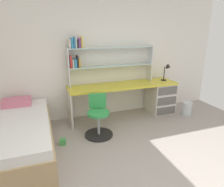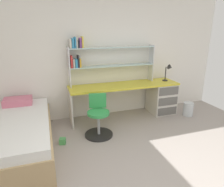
{
  "view_description": "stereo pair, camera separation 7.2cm",
  "coord_description": "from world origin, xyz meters",
  "px_view_note": "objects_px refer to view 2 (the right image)",
  "views": [
    {
      "loc": [
        -1.25,
        -1.5,
        1.9
      ],
      "look_at": [
        -0.12,
        1.69,
        0.81
      ],
      "focal_mm": 32.51,
      "sensor_mm": 36.0,
      "label": 1
    },
    {
      "loc": [
        -1.18,
        -1.52,
        1.9
      ],
      "look_at": [
        -0.12,
        1.69,
        0.81
      ],
      "focal_mm": 32.51,
      "sensor_mm": 36.0,
      "label": 2
    }
  ],
  "objects_px": {
    "desk": "(151,96)",
    "desk_lamp": "(169,70)",
    "bed_platform": "(16,136)",
    "toy_block_green_2": "(63,141)",
    "bookshelf_hutch": "(100,57)",
    "waste_bin": "(188,109)",
    "swivel_chair": "(98,120)"
  },
  "relations": [
    {
      "from": "desk",
      "to": "desk_lamp",
      "type": "xyz_separation_m",
      "value": [
        0.41,
        -0.01,
        0.57
      ]
    },
    {
      "from": "desk_lamp",
      "to": "bed_platform",
      "type": "xyz_separation_m",
      "value": [
        -3.2,
        -0.69,
        -0.73
      ]
    },
    {
      "from": "bed_platform",
      "to": "toy_block_green_2",
      "type": "distance_m",
      "value": 0.74
    },
    {
      "from": "bookshelf_hutch",
      "to": "waste_bin",
      "type": "relative_size",
      "value": 6.07
    },
    {
      "from": "desk_lamp",
      "to": "toy_block_green_2",
      "type": "distance_m",
      "value": 2.76
    },
    {
      "from": "bed_platform",
      "to": "waste_bin",
      "type": "relative_size",
      "value": 6.63
    },
    {
      "from": "desk_lamp",
      "to": "bed_platform",
      "type": "bearing_deg",
      "value": -167.85
    },
    {
      "from": "desk_lamp",
      "to": "toy_block_green_2",
      "type": "relative_size",
      "value": 3.78
    },
    {
      "from": "desk",
      "to": "bed_platform",
      "type": "xyz_separation_m",
      "value": [
        -2.79,
        -0.7,
        -0.16
      ]
    },
    {
      "from": "bookshelf_hutch",
      "to": "desk_lamp",
      "type": "distance_m",
      "value": 1.6
    },
    {
      "from": "waste_bin",
      "to": "toy_block_green_2",
      "type": "height_order",
      "value": "waste_bin"
    },
    {
      "from": "desk",
      "to": "desk_lamp",
      "type": "height_order",
      "value": "desk_lamp"
    },
    {
      "from": "swivel_chair",
      "to": "waste_bin",
      "type": "bearing_deg",
      "value": 5.53
    },
    {
      "from": "bookshelf_hutch",
      "to": "toy_block_green_2",
      "type": "height_order",
      "value": "bookshelf_hutch"
    },
    {
      "from": "desk_lamp",
      "to": "swivel_chair",
      "type": "height_order",
      "value": "desk_lamp"
    },
    {
      "from": "waste_bin",
      "to": "toy_block_green_2",
      "type": "distance_m",
      "value": 2.85
    },
    {
      "from": "swivel_chair",
      "to": "toy_block_green_2",
      "type": "bearing_deg",
      "value": -169.8
    },
    {
      "from": "bookshelf_hutch",
      "to": "toy_block_green_2",
      "type": "xyz_separation_m",
      "value": [
        -0.94,
        -0.9,
        -1.29
      ]
    },
    {
      "from": "bookshelf_hutch",
      "to": "swivel_chair",
      "type": "bearing_deg",
      "value": -108.51
    },
    {
      "from": "bookshelf_hutch",
      "to": "swivel_chair",
      "type": "relative_size",
      "value": 2.44
    },
    {
      "from": "swivel_chair",
      "to": "bookshelf_hutch",
      "type": "bearing_deg",
      "value": 71.49
    },
    {
      "from": "swivel_chair",
      "to": "desk",
      "type": "bearing_deg",
      "value": 23.16
    },
    {
      "from": "desk_lamp",
      "to": "desk",
      "type": "bearing_deg",
      "value": 178.18
    },
    {
      "from": "bookshelf_hutch",
      "to": "swivel_chair",
      "type": "height_order",
      "value": "bookshelf_hutch"
    },
    {
      "from": "swivel_chair",
      "to": "toy_block_green_2",
      "type": "height_order",
      "value": "swivel_chair"
    },
    {
      "from": "desk",
      "to": "bookshelf_hutch",
      "type": "xyz_separation_m",
      "value": [
        -1.14,
        0.18,
        0.91
      ]
    },
    {
      "from": "bookshelf_hutch",
      "to": "swivel_chair",
      "type": "xyz_separation_m",
      "value": [
        -0.26,
        -0.78,
        -1.04
      ]
    },
    {
      "from": "desk",
      "to": "swivel_chair",
      "type": "xyz_separation_m",
      "value": [
        -1.41,
        -0.6,
        -0.13
      ]
    },
    {
      "from": "bookshelf_hutch",
      "to": "desk_lamp",
      "type": "xyz_separation_m",
      "value": [
        1.55,
        -0.19,
        -0.34
      ]
    },
    {
      "from": "waste_bin",
      "to": "toy_block_green_2",
      "type": "bearing_deg",
      "value": -173.34
    },
    {
      "from": "bed_platform",
      "to": "waste_bin",
      "type": "distance_m",
      "value": 3.55
    },
    {
      "from": "desk",
      "to": "bookshelf_hutch",
      "type": "distance_m",
      "value": 1.47
    }
  ]
}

